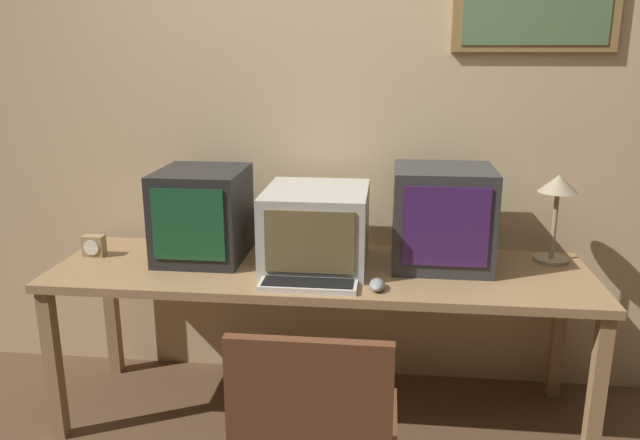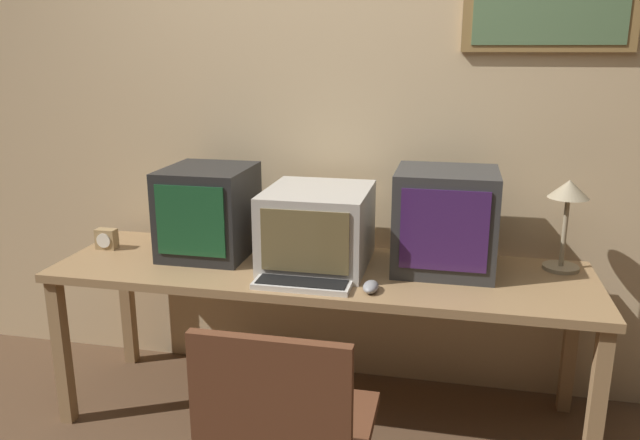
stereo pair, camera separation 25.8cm
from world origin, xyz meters
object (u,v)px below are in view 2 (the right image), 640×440
object	(u,v)px
desk_clock	(107,239)
monitor_left	(209,211)
monitor_right	(445,220)
mouse_near_keyboard	(371,287)
desk_lamp	(568,202)
keyboard_main	(302,284)
monitor_center	(318,227)

from	to	relation	value
desk_clock	monitor_left	bearing A→B (deg)	5.01
monitor_right	mouse_near_keyboard	world-z (taller)	monitor_right
monitor_right	desk_lamp	xyz separation A→B (m)	(0.49, 0.10, 0.08)
monitor_right	mouse_near_keyboard	xyz separation A→B (m)	(-0.26, -0.32, -0.19)
monitor_right	monitor_left	bearing A→B (deg)	-179.35
mouse_near_keyboard	desk_clock	world-z (taller)	desk_clock
monitor_left	keyboard_main	distance (m)	0.63
monitor_center	desk_lamp	xyz separation A→B (m)	(1.02, 0.15, 0.12)
mouse_near_keyboard	desk_lamp	world-z (taller)	desk_lamp
monitor_center	keyboard_main	xyz separation A→B (m)	(0.00, -0.28, -0.15)
monitor_left	desk_clock	size ratio (longest dim) A/B	4.39
monitor_left	monitor_right	xyz separation A→B (m)	(1.04, 0.01, 0.01)
desk_clock	desk_lamp	xyz separation A→B (m)	(2.02, 0.15, 0.24)
monitor_center	desk_clock	size ratio (longest dim) A/B	5.11
keyboard_main	desk_lamp	world-z (taller)	desk_lamp
desk_lamp	monitor_right	bearing A→B (deg)	-168.44
mouse_near_keyboard	desk_lamp	distance (m)	0.90
mouse_near_keyboard	keyboard_main	bearing A→B (deg)	-178.54
monitor_right	desk_clock	xyz separation A→B (m)	(-1.53, -0.06, -0.16)
monitor_right	desk_clock	size ratio (longest dim) A/B	4.47
monitor_right	desk_lamp	size ratio (longest dim) A/B	1.10
monitor_left	mouse_near_keyboard	world-z (taller)	monitor_left
monitor_center	mouse_near_keyboard	bearing A→B (deg)	-45.39
desk_clock	desk_lamp	distance (m)	2.04
monitor_left	monitor_center	size ratio (longest dim) A/B	0.86
monitor_left	mouse_near_keyboard	distance (m)	0.85
mouse_near_keyboard	desk_clock	xyz separation A→B (m)	(-1.27, 0.27, 0.03)
desk_clock	monitor_center	bearing A→B (deg)	0.27
mouse_near_keyboard	desk_lamp	size ratio (longest dim) A/B	0.28
monitor_center	mouse_near_keyboard	distance (m)	0.41
monitor_right	desk_clock	world-z (taller)	monitor_right
monitor_center	keyboard_main	world-z (taller)	monitor_center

